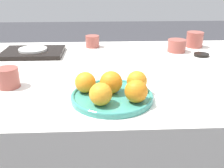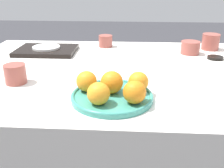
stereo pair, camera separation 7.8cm
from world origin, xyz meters
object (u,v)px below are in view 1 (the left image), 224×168
(orange_1, at_px, (111,82))
(cup_3, at_px, (8,78))
(soy_dish, at_px, (201,55))
(cup_1, at_px, (92,41))
(orange_3, at_px, (85,82))
(cup_2, at_px, (195,40))
(side_plate, at_px, (33,49))
(orange_0, at_px, (136,91))
(orange_2, at_px, (101,94))
(orange_4, at_px, (137,81))
(cup_0, at_px, (177,46))
(serving_tray, at_px, (33,52))
(fruit_platter, at_px, (112,96))

(orange_1, height_order, cup_3, orange_1)
(soy_dish, bearing_deg, cup_3, -157.00)
(cup_1, distance_m, cup_3, 0.59)
(orange_3, height_order, cup_2, cup_2)
(side_plate, height_order, cup_3, cup_3)
(orange_0, height_order, orange_2, orange_0)
(orange_0, distance_m, cup_1, 0.69)
(soy_dish, bearing_deg, cup_1, 159.63)
(orange_2, distance_m, orange_4, 0.15)
(orange_4, bearing_deg, orange_2, -140.03)
(cup_0, bearing_deg, serving_tray, -178.57)
(cup_0, distance_m, cup_1, 0.43)
(orange_1, relative_size, orange_3, 1.07)
(serving_tray, relative_size, cup_0, 3.20)
(cup_2, bearing_deg, cup_1, 177.61)
(orange_4, distance_m, side_plate, 0.64)
(orange_1, xyz_separation_m, soy_dish, (0.44, 0.42, -0.04))
(cup_2, distance_m, cup_3, 0.94)
(serving_tray, distance_m, soy_dish, 0.79)
(orange_0, bearing_deg, cup_1, 101.57)
(fruit_platter, height_order, orange_2, orange_2)
(orange_3, relative_size, cup_1, 0.91)
(orange_4, bearing_deg, cup_3, 169.85)
(orange_2, bearing_deg, cup_2, 53.56)
(cup_1, xyz_separation_m, soy_dish, (0.51, -0.19, -0.02))
(cup_0, bearing_deg, orange_4, -118.32)
(orange_4, xyz_separation_m, side_plate, (-0.43, 0.47, -0.02))
(orange_2, xyz_separation_m, cup_2, (0.49, 0.67, -0.01))
(orange_3, relative_size, side_plate, 0.49)
(cup_2, bearing_deg, orange_4, -123.55)
(cup_3, height_order, soy_dish, cup_3)
(orange_4, distance_m, cup_3, 0.43)
(cup_1, bearing_deg, orange_2, -86.80)
(serving_tray, bearing_deg, orange_4, -47.52)
(fruit_platter, relative_size, cup_0, 2.83)
(side_plate, xyz_separation_m, soy_dish, (0.79, -0.06, -0.02))
(orange_2, height_order, cup_0, orange_2)
(side_plate, relative_size, soy_dish, 1.89)
(fruit_platter, height_order, orange_4, orange_4)
(orange_0, distance_m, orange_4, 0.08)
(cup_0, relative_size, cup_2, 1.04)
(cup_1, height_order, soy_dish, cup_1)
(orange_0, distance_m, cup_3, 0.44)
(cup_3, bearing_deg, orange_4, -10.15)
(side_plate, bearing_deg, cup_1, 24.38)
(orange_3, distance_m, soy_dish, 0.66)
(cup_1, bearing_deg, serving_tray, -155.62)
(orange_2, relative_size, cup_2, 0.76)
(orange_0, height_order, side_plate, orange_0)
(serving_tray, distance_m, cup_0, 0.69)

